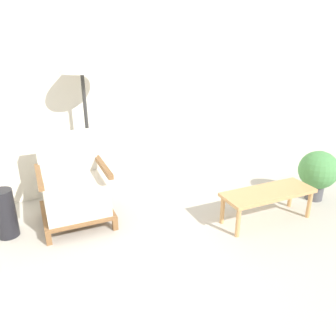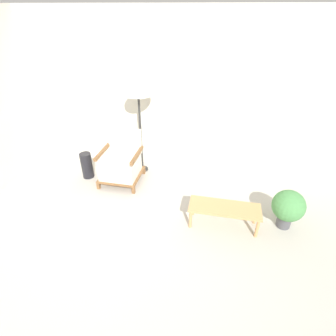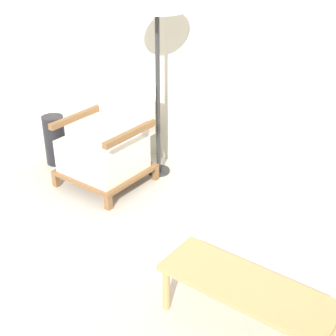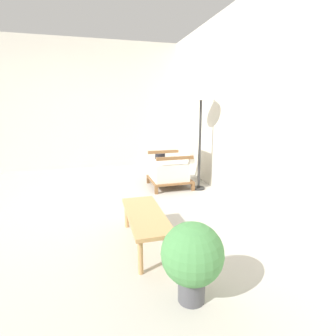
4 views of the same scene
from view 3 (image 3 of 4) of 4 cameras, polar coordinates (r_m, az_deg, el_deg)
name	(u,v)px [view 3 (image 3 of 4)]	position (r m, az deg, el deg)	size (l,w,h in m)	color
wall_back	(222,22)	(3.90, 6.59, 17.24)	(8.00, 0.06, 2.70)	silver
armchair	(107,147)	(4.07, -7.47, 2.56)	(0.67, 0.66, 0.88)	brown
floor_lamp	(157,2)	(3.85, -1.37, 19.56)	(0.46, 0.46, 1.69)	#2D2D2D
coffee_table	(246,290)	(2.67, 9.52, -14.44)	(0.97, 0.35, 0.33)	tan
vase	(55,140)	(4.53, -13.62, 3.35)	(0.20, 0.20, 0.47)	black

